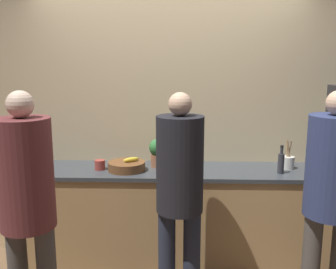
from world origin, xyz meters
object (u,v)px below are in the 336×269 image
person_center (180,186)px  bottle_green (176,157)px  potted_plant (158,152)px  cup_red (100,165)px  utensil_crock (288,162)px  fruit_bowl (127,166)px  person_right (332,187)px  person_left (27,197)px  bottle_dark (281,162)px

person_center → bottle_green: person_center is taller
potted_plant → cup_red: bearing=-168.1°
utensil_crock → potted_plant: utensil_crock is taller
fruit_bowl → bottle_green: bottle_green is taller
person_center → potted_plant: bearing=106.3°
utensil_crock → bottle_green: size_ratio=1.38×
person_right → cup_red: 1.89m
person_left → fruit_bowl: size_ratio=5.21×
bottle_green → cup_red: bottle_green is taller
person_left → person_center: bearing=19.4°
potted_plant → fruit_bowl: bearing=-154.6°
fruit_bowl → cup_red: fruit_bowl is taller
fruit_bowl → person_center: bearing=-50.6°
bottle_green → potted_plant: 0.20m
bottle_dark → potted_plant: potted_plant is taller
person_right → fruit_bowl: (-1.53, 0.64, -0.05)m
person_left → utensil_crock: 2.19m
person_left → person_center: person_left is taller
person_right → potted_plant: (-1.26, 0.77, 0.05)m
person_center → cup_red: bearing=140.4°
person_right → cup_red: person_right is taller
person_right → utensil_crock: 0.75m
potted_plant → person_right: bearing=-31.4°
person_center → cup_red: person_center is taller
fruit_bowl → bottle_dark: 1.33m
person_right → utensil_crock: person_right is taller
person_right → bottle_green: person_right is taller
bottle_dark → person_right: bearing=-72.0°
utensil_crock → cup_red: 1.68m
person_left → fruit_bowl: 1.05m
person_left → fruit_bowl: bearing=60.7°
fruit_bowl → cup_red: bearing=175.5°
person_left → bottle_green: bearing=50.0°
person_right → potted_plant: 1.48m
person_left → person_center: (0.98, 0.34, -0.03)m
person_left → utensil_crock: (1.94, 1.02, -0.02)m
person_left → fruit_bowl: person_left is taller
bottle_green → person_center: bearing=-87.4°
utensil_crock → bottle_green: bearing=173.7°
person_center → potted_plant: 0.73m
utensil_crock → bottle_dark: 0.19m
person_center → cup_red: 0.92m
fruit_bowl → bottle_green: (0.43, 0.21, 0.03)m
person_center → bottle_green: (-0.04, 0.78, 0.02)m
fruit_bowl → utensil_crock: (1.43, 0.10, 0.02)m
cup_red → bottle_green: bearing=16.2°
fruit_bowl → potted_plant: size_ratio=1.27×
person_left → bottle_green: person_left is taller
utensil_crock → cup_red: utensil_crock is taller
person_center → person_right: person_right is taller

